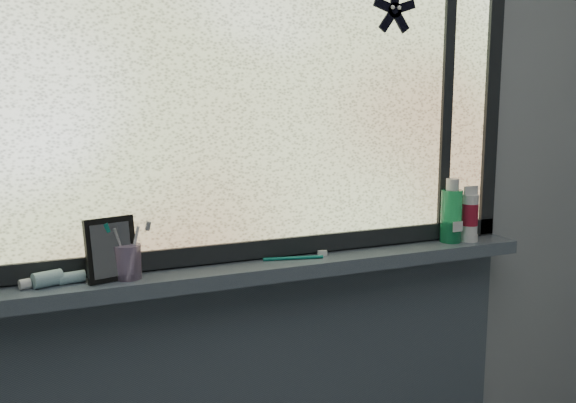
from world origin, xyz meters
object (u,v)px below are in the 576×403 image
at_px(cream_tube, 470,212).
at_px(toothbrush_cup, 128,262).
at_px(mouthwash_bottle, 451,210).
at_px(vanity_mirror, 111,249).

bearing_deg(cream_tube, toothbrush_cup, 179.58).
bearing_deg(mouthwash_bottle, toothbrush_cup, -179.56).
distance_m(toothbrush_cup, cream_tube, 1.06).
distance_m(toothbrush_cup, mouthwash_bottle, 1.00).
relative_size(toothbrush_cup, mouthwash_bottle, 0.52).
xyz_separation_m(vanity_mirror, cream_tube, (1.10, -0.01, 0.01)).
bearing_deg(vanity_mirror, cream_tube, -15.06).
relative_size(vanity_mirror, toothbrush_cup, 1.83).
height_order(vanity_mirror, mouthwash_bottle, mouthwash_bottle).
bearing_deg(vanity_mirror, mouthwash_bottle, -14.23).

